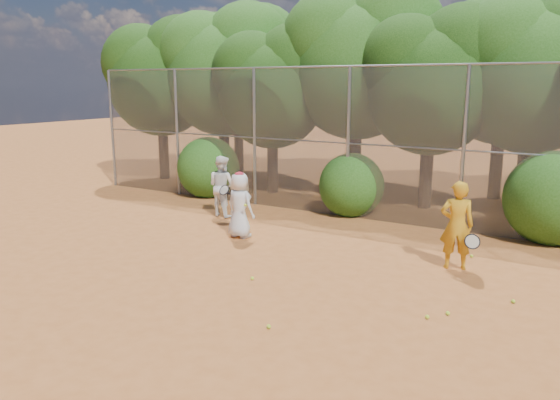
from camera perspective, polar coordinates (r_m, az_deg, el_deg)
The scene contains 23 objects.
ground at distance 9.56m, azimuth -2.68°, elevation -9.83°, with size 80.00×80.00×0.00m, color #A25624.
fence_back at distance 14.37m, azimuth 10.35°, elevation 5.85°, with size 20.05×0.09×4.03m.
tree_0 at distance 21.09m, azimuth -12.22°, elevation 12.83°, with size 4.38×3.81×6.00m.
tree_1 at distance 19.87m, azimuth -5.80°, elevation 13.77°, with size 4.64×4.03×6.35m.
tree_2 at distance 17.87m, azimuth -0.61°, elevation 12.16°, with size 3.99×3.47×5.47m.
tree_3 at distance 17.62m, azimuth 8.38°, elevation 14.67°, with size 4.89×4.26×6.70m.
tree_4 at distance 16.20m, azimuth 15.77°, elevation 12.33°, with size 4.19×3.64×5.73m.
tree_5 at distance 16.51m, azimuth 25.21°, elevation 12.65°, with size 4.51×3.92×6.17m.
tree_9 at distance 22.32m, azimuth -4.27°, elevation 14.06°, with size 4.83×4.20×6.62m.
tree_10 at distance 20.05m, azimuth 8.24°, elevation 15.02°, with size 5.15×4.48×7.06m.
tree_11 at distance 18.23m, azimuth 22.64°, elevation 13.08°, with size 4.64×4.03×6.35m.
bush_0 at distance 17.70m, azimuth -7.50°, elevation 3.66°, with size 2.00×2.00×2.00m, color #204E13.
bush_1 at distance 15.14m, azimuth 7.48°, elevation 1.85°, with size 1.80×1.80×1.80m, color #204E13.
bush_2 at distance 13.91m, azimuth 26.69°, elevation 0.57°, with size 2.20×2.20×2.20m, color #204E13.
player_yellow at distance 11.13m, azimuth 18.00°, elevation -2.53°, with size 0.89×0.64×1.75m.
player_teen at distance 12.81m, azimuth -4.22°, elevation -0.52°, with size 0.81×0.59×1.56m.
player_white at distance 14.92m, azimuth -6.09°, elevation 1.46°, with size 0.90×0.77×1.66m.
ball_0 at distance 9.14m, azimuth 17.13°, elevation -11.24°, with size 0.07×0.07×0.07m, color #AFD626.
ball_1 at distance 9.97m, azimuth 23.18°, elevation -9.71°, with size 0.07×0.07×0.07m, color #AFD626.
ball_2 at distance 8.31m, azimuth -1.18°, elevation -13.08°, with size 0.07×0.07×0.07m, color #AFD626.
ball_3 at distance 8.92m, azimuth 15.13°, elevation -11.71°, with size 0.07×0.07×0.07m, color #AFD626.
ball_4 at distance 10.21m, azimuth -2.92°, elevation -8.17°, with size 0.07×0.07×0.07m, color #AFD626.
ball_5 at distance 12.13m, azimuth 19.38°, elevation -5.56°, with size 0.07×0.07×0.07m, color #AFD626.
Camera 1 is at (4.97, -7.35, 3.58)m, focal length 35.00 mm.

